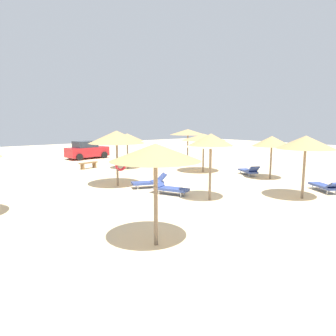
# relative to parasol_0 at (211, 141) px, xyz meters

# --- Properties ---
(ground_plane) EXTENTS (80.00, 80.00, 0.00)m
(ground_plane) POSITION_rel_parasol_0_xyz_m (-0.29, -0.38, -2.71)
(ground_plane) COLOR beige
(parasol_0) EXTENTS (2.20, 2.20, 3.03)m
(parasol_0) POSITION_rel_parasol_0_xyz_m (0.00, 0.00, 0.00)
(parasol_0) COLOR #75604C
(parasol_0) RESTS_ON ground
(parasol_1) EXTENTS (3.07, 3.07, 3.06)m
(parasol_1) POSITION_rel_parasol_0_xyz_m (-1.61, 5.45, -0.02)
(parasol_1) COLOR #75604C
(parasol_1) RESTS_ON ground
(parasol_3) EXTENTS (2.56, 2.56, 2.92)m
(parasol_3) POSITION_rel_parasol_0_xyz_m (3.51, -2.58, -0.10)
(parasol_3) COLOR #75604C
(parasol_3) RESTS_ON ground
(parasol_4) EXTENTS (2.40, 2.40, 2.68)m
(parasol_4) POSITION_rel_parasol_0_xyz_m (6.87, 1.15, -0.36)
(parasol_4) COLOR #75604C
(parasol_4) RESTS_ON ground
(parasol_5) EXTENTS (2.56, 2.56, 2.94)m
(parasol_5) POSITION_rel_parasol_0_xyz_m (-5.01, -2.49, -0.03)
(parasol_5) COLOR #75604C
(parasol_5) RESTS_ON ground
(parasol_6) EXTENTS (3.10, 3.10, 2.93)m
(parasol_6) POSITION_rel_parasol_0_xyz_m (8.01, 9.90, -0.04)
(parasol_6) COLOR #75604C
(parasol_6) RESTS_ON ground
(parasol_7) EXTENTS (2.45, 2.45, 2.68)m
(parasol_7) POSITION_rel_parasol_0_xyz_m (2.24, 10.47, -0.32)
(parasol_7) COLOR #75604C
(parasol_7) RESTS_ON ground
(parasol_8) EXTENTS (3.12, 3.12, 2.71)m
(parasol_8) POSITION_rel_parasol_0_xyz_m (5.54, 5.69, -0.24)
(parasol_8) COLOR #75604C
(parasol_8) RESTS_ON ground
(lounger_0) EXTENTS (1.30, 2.00, 0.68)m
(lounger_0) POSITION_rel_parasol_0_xyz_m (-0.72, 2.03, -2.40)
(lounger_0) COLOR #33478C
(lounger_0) RESTS_ON ground
(lounger_1) EXTENTS (1.97, 1.29, 0.76)m
(lounger_1) POSITION_rel_parasol_0_xyz_m (-0.53, 3.84, -2.39)
(lounger_1) COLOR #33478C
(lounger_1) RESTS_ON ground
(lounger_3) EXTENTS (1.54, 1.96, 0.68)m
(lounger_3) POSITION_rel_parasol_0_xyz_m (5.71, -2.70, -2.40)
(lounger_3) COLOR #33478C
(lounger_3) RESTS_ON ground
(lounger_4) EXTENTS (1.43, 1.97, 0.73)m
(lounger_4) POSITION_rel_parasol_0_xyz_m (6.81, 2.71, -2.39)
(lounger_4) COLOR #33478C
(lounger_4) RESTS_ON ground
(bench_0) EXTENTS (1.55, 0.68, 0.49)m
(bench_0) POSITION_rel_parasol_0_xyz_m (5.34, 13.04, -2.37)
(bench_0) COLOR brown
(bench_0) RESTS_ON ground
(bench_1) EXTENTS (1.55, 0.69, 0.49)m
(bench_1) POSITION_rel_parasol_0_xyz_m (-0.08, 12.39, -2.37)
(bench_1) COLOR brown
(bench_1) RESTS_ON ground
(parked_car) EXTENTS (4.15, 2.31, 1.72)m
(parked_car) POSITION_rel_parasol_0_xyz_m (2.63, 18.45, -1.89)
(parked_car) COLOR #B21E23
(parked_car) RESTS_ON ground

